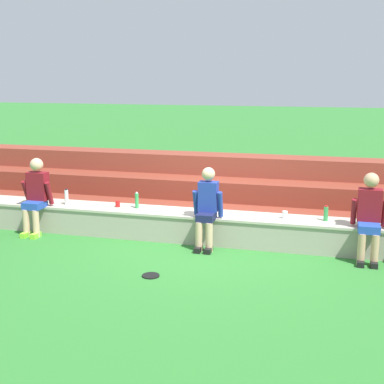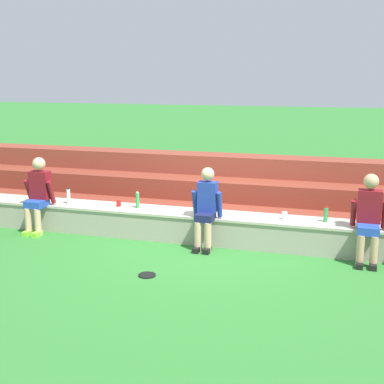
# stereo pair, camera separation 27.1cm
# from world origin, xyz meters

# --- Properties ---
(ground_plane) EXTENTS (80.00, 80.00, 0.00)m
(ground_plane) POSITION_xyz_m (0.00, 0.00, 0.00)
(ground_plane) COLOR #2D752D
(stone_seating_wall) EXTENTS (9.61, 0.63, 0.48)m
(stone_seating_wall) POSITION_xyz_m (0.00, 0.30, 0.25)
(stone_seating_wall) COLOR #A8A08E
(stone_seating_wall) RESTS_ON ground
(brick_bleachers) EXTENTS (13.47, 1.90, 1.15)m
(brick_bleachers) POSITION_xyz_m (0.00, 1.95, 0.45)
(brick_bleachers) COLOR brown
(brick_bleachers) RESTS_ON ground
(person_left_of_center) EXTENTS (0.53, 0.55, 1.32)m
(person_left_of_center) POSITION_xyz_m (-3.03, -0.04, 0.70)
(person_left_of_center) COLOR #DBAD89
(person_left_of_center) RESTS_ON ground
(person_center) EXTENTS (0.48, 0.53, 1.29)m
(person_center) POSITION_xyz_m (0.02, -0.05, 0.68)
(person_center) COLOR #DBAD89
(person_center) RESTS_ON ground
(person_right_of_center) EXTENTS (0.52, 0.60, 1.31)m
(person_right_of_center) POSITION_xyz_m (2.46, -0.00, 0.70)
(person_right_of_center) COLOR tan
(person_right_of_center) RESTS_ON ground
(water_bottle_near_left) EXTENTS (0.07, 0.07, 0.28)m
(water_bottle_near_left) POSITION_xyz_m (-2.60, 0.25, 0.61)
(water_bottle_near_left) COLOR silver
(water_bottle_near_left) RESTS_ON stone_seating_wall
(water_bottle_mid_left) EXTENTS (0.07, 0.07, 0.25)m
(water_bottle_mid_left) POSITION_xyz_m (1.84, 0.33, 0.59)
(water_bottle_mid_left) COLOR green
(water_bottle_mid_left) RESTS_ON stone_seating_wall
(water_bottle_center_gap) EXTENTS (0.06, 0.06, 0.28)m
(water_bottle_center_gap) POSITION_xyz_m (-1.31, 0.33, 0.61)
(water_bottle_center_gap) COLOR green
(water_bottle_center_gap) RESTS_ON stone_seating_wall
(plastic_cup_right_end) EXTENTS (0.08, 0.08, 0.12)m
(plastic_cup_right_end) POSITION_xyz_m (1.21, 0.30, 0.54)
(plastic_cup_right_end) COLOR white
(plastic_cup_right_end) RESTS_ON stone_seating_wall
(plastic_cup_middle) EXTENTS (0.08, 0.08, 0.11)m
(plastic_cup_middle) POSITION_xyz_m (-1.66, 0.32, 0.53)
(plastic_cup_middle) COLOR red
(plastic_cup_middle) RESTS_ON stone_seating_wall
(frisbee) EXTENTS (0.24, 0.24, 0.02)m
(frisbee) POSITION_xyz_m (-0.44, -1.46, 0.01)
(frisbee) COLOR black
(frisbee) RESTS_ON ground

